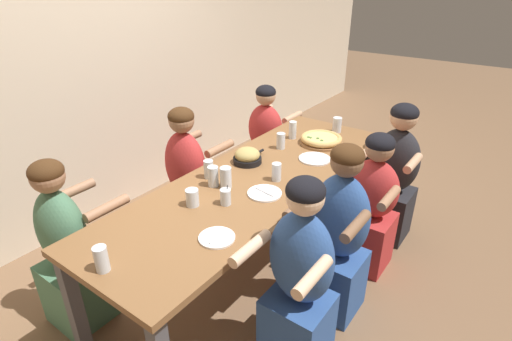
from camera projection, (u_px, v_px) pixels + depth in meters
name	position (u px, v px, depth m)	size (l,w,h in m)	color
ground_plane	(256.00, 267.00, 3.03)	(18.00, 18.00, 0.00)	brown
restaurant_back_panel	(92.00, 30.00, 3.16)	(10.00, 0.06, 3.20)	beige
dining_table	(256.00, 187.00, 2.72)	(2.53, 0.82, 0.78)	brown
pizza_board_main	(321.00, 140.00, 3.19)	(0.34, 0.34, 0.07)	#996B42
skillet_bowl	(247.00, 156.00, 2.87)	(0.30, 0.21, 0.11)	black
empty_plate_a	(265.00, 193.00, 2.48)	(0.22, 0.22, 0.02)	white
empty_plate_b	(217.00, 238.00, 2.07)	(0.19, 0.19, 0.02)	white
empty_plate_c	(315.00, 159.00, 2.93)	(0.23, 0.23, 0.02)	white
cocktail_glass_blue	(226.00, 198.00, 2.36)	(0.06, 0.06, 0.12)	silver
drinking_glass_a	(102.00, 261.00, 1.83)	(0.06, 0.06, 0.13)	silver
drinking_glass_b	(209.00, 170.00, 2.65)	(0.06, 0.06, 0.13)	silver
drinking_glass_c	(213.00, 177.00, 2.55)	(0.07, 0.07, 0.13)	silver
drinking_glass_d	(226.00, 178.00, 2.53)	(0.07, 0.07, 0.14)	silver
drinking_glass_e	(281.00, 141.00, 3.09)	(0.07, 0.07, 0.13)	silver
drinking_glass_f	(276.00, 173.00, 2.62)	(0.06, 0.06, 0.12)	silver
drinking_glass_g	(337.00, 126.00, 3.41)	(0.08, 0.08, 0.13)	silver
drinking_glass_h	(192.00, 198.00, 2.34)	(0.08, 0.08, 0.10)	silver
drinking_glass_i	(293.00, 131.00, 3.28)	(0.06, 0.06, 0.14)	silver
diner_far_right	(265.00, 145.00, 3.89)	(0.51, 0.40, 1.09)	#B22D2D
diner_near_right	(393.00, 178.00, 3.19)	(0.51, 0.40, 1.15)	#232328
diner_near_midright	(370.00, 208.00, 2.87)	(0.51, 0.40, 1.07)	#B22D2D
diner_far_left	(68.00, 253.00, 2.38)	(0.51, 0.40, 1.13)	#477556
diner_far_center	(187.00, 185.00, 3.10)	(0.51, 0.40, 1.16)	#B22D2D
diner_near_midleft	(299.00, 284.00, 2.12)	(0.51, 0.40, 1.17)	#2D5193
diner_near_center	(338.00, 240.00, 2.45)	(0.51, 0.40, 1.17)	#2D5193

